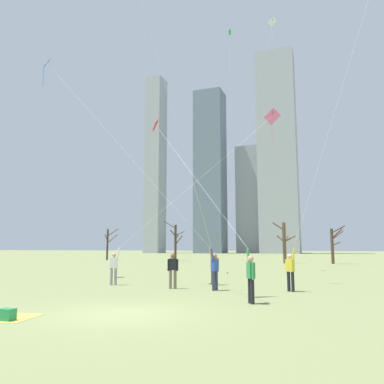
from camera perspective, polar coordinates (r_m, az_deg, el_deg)
The scene contains 18 objects.
ground_plane at distance 11.86m, azimuth -10.36°, elevation -17.28°, with size 400.00×400.00×0.00m, color #848E56.
kite_flyer_midfield_center_purple at distance 17.18m, azimuth 0.12°, elevation 0.41°, with size 3.93×4.90×17.47m.
kite_flyer_midfield_left_blue at distance 20.87m, azimuth -1.15°, elevation -5.61°, with size 12.62×0.96×14.79m.
kite_flyer_far_back_pink at distance 20.41m, azimuth -8.56°, elevation -8.08°, with size 8.54×3.58×9.55m.
kite_flyer_foreground_right_red at distance 14.39m, azimuth 6.46°, elevation -8.75°, with size 6.55×5.85×9.01m.
kite_flyer_midfield_right_yellow at distance 17.17m, azimuth 17.20°, elevation -0.90°, with size 6.33×3.99×18.01m.
bystander_strolling_midfield at distance 18.44m, azimuth -2.84°, elevation -11.26°, with size 0.47×0.32×1.62m.
distant_kite_drifting_right_white at distance 47.69m, azimuth 11.11°, elevation 20.84°, with size 6.29×3.91×28.07m.
distant_kite_high_overhead_green at distance 35.14m, azimuth 5.54°, elevation 18.12°, with size 0.40×3.38×21.15m.
picnic_spot at distance 11.94m, azimuth -25.94°, elevation -16.09°, with size 2.03×1.71×0.31m.
bare_tree_center at distance 56.02m, azimuth -2.45°, elevation -7.24°, with size 3.19×3.11×5.77m.
bare_tree_rightmost at distance 60.05m, azimuth -12.28°, elevation -7.24°, with size 2.14×3.16×4.91m.
bare_tree_right_of_center at distance 48.46m, azimuth 20.10°, elevation -7.19°, with size 1.68×2.29×4.40m.
bare_tree_leftmost at distance 48.37m, azimuth 13.44°, elevation -7.14°, with size 2.65×1.98×4.91m.
skyline_mid_tower_right at distance 135.17m, azimuth 9.21°, elevation -1.10°, with size 11.47×8.70×36.54m.
skyline_mid_tower_left at distance 126.28m, azimuth 12.48°, elevation 6.05°, with size 11.96×7.08×64.94m.
skyline_short_annex at distance 136.63m, azimuth -5.39°, elevation 4.22°, with size 5.52×6.79×62.20m.
skyline_slender_spire at distance 130.10m, azimuth 2.70°, elevation 3.15°, with size 9.52×8.03×54.78m.
Camera 1 is at (5.83, -10.15, 1.91)m, focal length 36.16 mm.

